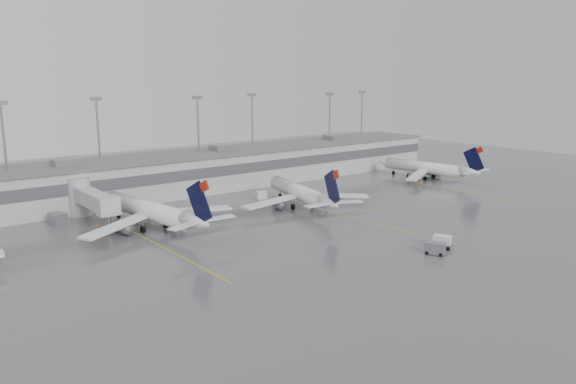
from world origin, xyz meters
TOP-DOWN VIEW (x-y plane):
  - ground at (0.00, 0.00)m, footprint 260.00×260.00m
  - terminal at (-0.01, 57.98)m, footprint 152.00×17.00m
  - light_masts at (0.00, 63.75)m, footprint 142.40×8.00m
  - jet_bridge_right at (-20.50, 45.72)m, footprint 4.00×17.20m
  - stand_markings at (-0.00, 24.00)m, footprint 105.25×40.00m
  - jet_mid_left at (-14.41, 32.86)m, footprint 27.95×31.53m
  - jet_mid_right at (14.78, 29.36)m, footprint 25.62×29.06m
  - jet_far_right at (58.39, 33.37)m, footprint 25.53×28.78m
  - baggage_tug at (14.66, -3.26)m, footprint 2.92×3.47m
  - baggage_cart at (11.46, -4.46)m, footprint 2.59×3.15m
  - gse_uld_b at (-13.69, 38.33)m, footprint 2.28×1.55m
  - gse_uld_c at (13.54, 40.81)m, footprint 2.51×1.98m
  - gse_loader at (-25.89, 45.58)m, footprint 2.66×3.65m
  - cone_b at (-20.80, 40.67)m, footprint 0.45×0.45m
  - cone_c at (19.13, 30.52)m, footprint 0.42×0.42m
  - cone_d at (53.79, 31.81)m, footprint 0.42×0.42m

SIDE VIEW (x-z plane):
  - ground at x=0.00m, z-range 0.00..0.00m
  - stand_markings at x=0.00m, z-range 0.00..0.01m
  - cone_c at x=19.13m, z-range 0.00..0.67m
  - cone_d at x=53.79m, z-range 0.00..0.67m
  - cone_b at x=-20.80m, z-range 0.00..0.71m
  - baggage_tug at x=14.66m, z-range -0.21..1.71m
  - gse_uld_c at x=13.54m, z-range 0.00..1.57m
  - gse_uld_b at x=-13.69m, z-range 0.00..1.59m
  - baggage_cart at x=11.46m, z-range 0.04..1.80m
  - gse_loader at x=-25.89m, z-range 0.00..2.08m
  - jet_far_right at x=58.39m, z-range -1.77..7.56m
  - jet_mid_right at x=14.78m, z-range -1.81..7.76m
  - jet_mid_left at x=-14.41m, z-range -1.94..8.30m
  - jet_bridge_right at x=-20.50m, z-range 0.37..7.37m
  - terminal at x=-0.01m, z-range -0.55..8.90m
  - light_masts at x=0.00m, z-range 1.73..22.33m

